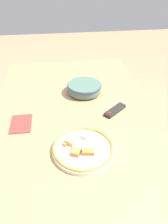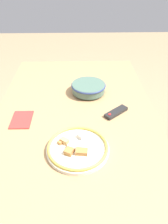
# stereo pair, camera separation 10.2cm
# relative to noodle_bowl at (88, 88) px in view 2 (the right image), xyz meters

# --- Properties ---
(ground_plane) EXTENTS (8.00, 8.00, 0.00)m
(ground_plane) POSITION_rel_noodle_bowl_xyz_m (0.24, -0.08, -0.75)
(ground_plane) COLOR #9E8460
(dining_table) EXTENTS (1.53, 0.93, 0.71)m
(dining_table) POSITION_rel_noodle_bowl_xyz_m (0.24, -0.08, -0.11)
(dining_table) COLOR tan
(dining_table) RESTS_ON ground_plane
(noodle_bowl) EXTENTS (0.23, 0.23, 0.07)m
(noodle_bowl) POSITION_rel_noodle_bowl_xyz_m (0.00, 0.00, 0.00)
(noodle_bowl) COLOR #4C6B5B
(noodle_bowl) RESTS_ON dining_table
(food_plate) EXTENTS (0.30, 0.30, 0.04)m
(food_plate) POSITION_rel_noodle_bowl_xyz_m (0.52, -0.07, -0.02)
(food_plate) COLOR silver
(food_plate) RESTS_ON dining_table
(tv_remote) EXTENTS (0.14, 0.15, 0.02)m
(tv_remote) POSITION_rel_noodle_bowl_xyz_m (0.24, 0.15, -0.03)
(tv_remote) COLOR black
(tv_remote) RESTS_ON dining_table
(folded_napkin) EXTENTS (0.16, 0.11, 0.01)m
(folded_napkin) POSITION_rel_noodle_bowl_xyz_m (0.28, -0.39, -0.04)
(folded_napkin) COLOR #B2332D
(folded_napkin) RESTS_ON dining_table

